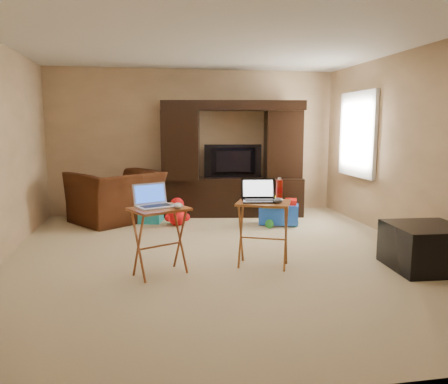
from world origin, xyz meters
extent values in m
plane|color=#CDBB8E|center=(0.00, 0.00, 0.00)|extent=(5.50, 5.50, 0.00)
plane|color=silver|center=(0.00, 0.00, 2.50)|extent=(5.50, 5.50, 0.00)
plane|color=tan|center=(0.00, 2.75, 1.25)|extent=(5.00, 0.00, 5.00)
plane|color=tan|center=(0.00, -2.75, 1.25)|extent=(5.00, 0.00, 5.00)
plane|color=tan|center=(2.50, 0.00, 1.25)|extent=(0.00, 5.50, 5.50)
plane|color=white|center=(2.48, 1.55, 1.40)|extent=(0.00, 1.20, 1.20)
cube|color=white|center=(2.46, 1.55, 1.40)|extent=(0.06, 1.14, 1.34)
cube|color=black|center=(0.61, 2.38, 0.97)|extent=(2.44, 0.95, 1.95)
imported|color=black|center=(0.61, 2.34, 0.93)|extent=(1.00, 0.23, 0.57)
imported|color=#46240F|center=(-1.34, 2.15, 0.41)|extent=(1.66, 1.63, 0.81)
cube|color=black|center=(2.10, -0.84, 0.24)|extent=(0.79, 0.79, 0.48)
cube|color=#A35227|center=(-0.73, -0.54, 0.35)|extent=(0.68, 0.63, 0.71)
cube|color=#A86528|center=(0.39, -0.45, 0.36)|extent=(0.68, 0.62, 0.72)
cube|color=silver|center=(-0.76, -0.51, 0.83)|extent=(0.46, 0.42, 0.24)
cube|color=black|center=(0.35, -0.43, 0.84)|extent=(0.41, 0.35, 0.24)
ellipsoid|color=silver|center=(-0.54, -0.61, 0.73)|extent=(0.13, 0.16, 0.06)
ellipsoid|color=#3D3E42|center=(0.52, -0.57, 0.75)|extent=(0.13, 0.17, 0.06)
cylinder|color=red|center=(0.59, -0.37, 0.83)|extent=(0.07, 0.07, 0.22)
camera|label=1|loc=(-0.84, -4.95, 1.53)|focal=35.00mm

